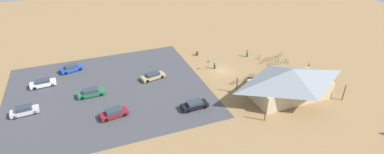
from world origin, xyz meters
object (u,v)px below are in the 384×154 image
object	(u,v)px
trash_bin	(197,54)
bicycle_black_yard_front	(246,80)
lot_sign	(208,64)
car_black_aisle_side	(195,105)
visitor_crossing_yard	(247,53)
bicycle_purple_edge_south	(235,82)
bicycle_green_yard_center	(268,59)
bicycle_green_near_sign	(277,63)
bicycle_silver_yard_right	(259,58)
bicycle_yellow_front_row	(270,64)
car_tan_inner_stall	(153,76)
bicycle_blue_lone_east	(286,61)
car_maroon_second_row	(114,113)
bicycle_teal_by_bin	(275,58)
bicycle_white_edge_north	(263,61)
visitor_by_pavilion	(215,65)
car_silver_near_entry	(24,110)
car_blue_by_curb	(71,68)
car_green_front_row	(91,92)
bike_pavilion	(291,81)
car_white_mid_lot	(43,83)
bicycle_orange_mid_cluster	(280,55)
bicycle_red_back_row	(252,76)

from	to	relation	value
trash_bin	bicycle_black_yard_front	size ratio (longest dim) A/B	0.55
lot_sign	bicycle_black_yard_front	xyz separation A→B (m)	(-4.86, 7.12, -1.02)
car_black_aisle_side	visitor_crossing_yard	distance (m)	23.96
trash_bin	bicycle_purple_edge_south	distance (m)	14.93
trash_bin	bicycle_green_yard_center	bearing A→B (deg)	147.50
bicycle_green_near_sign	bicycle_black_yard_front	bearing A→B (deg)	21.75
bicycle_silver_yard_right	car_black_aisle_side	size ratio (longest dim) A/B	0.32
bicycle_yellow_front_row	car_tan_inner_stall	size ratio (longest dim) A/B	0.36
bicycle_green_yard_center	bicycle_blue_lone_east	xyz separation A→B (m)	(-3.02, 2.32, -0.00)
bicycle_black_yard_front	car_maroon_second_row	xyz separation A→B (m)	(25.58, 2.27, 0.35)
bicycle_blue_lone_east	bicycle_black_yard_front	bearing A→B (deg)	17.19
bicycle_black_yard_front	car_tan_inner_stall	xyz separation A→B (m)	(16.55, -7.53, 0.32)
bicycle_teal_by_bin	car_tan_inner_stall	distance (m)	27.85
trash_bin	bicycle_white_edge_north	distance (m)	14.78
car_maroon_second_row	visitor_by_pavilion	distance (m)	24.17
car_maroon_second_row	car_black_aisle_side	bearing A→B (deg)	168.59
bicycle_white_edge_north	bicycle_green_yard_center	bearing A→B (deg)	-169.55
bicycle_yellow_front_row	car_silver_near_entry	world-z (taller)	car_silver_near_entry
car_maroon_second_row	visitor_crossing_yard	world-z (taller)	visitor_crossing_yard
bicycle_yellow_front_row	car_blue_by_curb	xyz separation A→B (m)	(39.61, -12.86, 0.38)
bicycle_green_yard_center	bicycle_yellow_front_row	size ratio (longest dim) A/B	1.00
car_green_front_row	car_maroon_second_row	distance (m)	8.35
bike_pavilion	bicycle_teal_by_bin	size ratio (longest dim) A/B	10.91
bicycle_teal_by_bin	bicycle_yellow_front_row	size ratio (longest dim) A/B	0.85
bicycle_yellow_front_row	trash_bin	bearing A→B (deg)	-40.75
bicycle_green_yard_center	bicycle_green_near_sign	size ratio (longest dim) A/B	1.05
bicycle_black_yard_front	bicycle_green_near_sign	xyz separation A→B (m)	(-10.02, -4.00, -0.01)
visitor_by_pavilion	car_tan_inner_stall	bearing A→B (deg)	-1.68
trash_bin	visitor_crossing_yard	bearing A→B (deg)	154.59
bicycle_white_edge_north	car_white_mid_lot	xyz separation A→B (m)	(44.16, -6.54, 0.39)
car_tan_inner_stall	visitor_by_pavilion	distance (m)	13.24
car_silver_near_entry	bicycle_yellow_front_row	bearing A→B (deg)	-179.57
bicycle_purple_edge_south	bicycle_silver_yard_right	xyz separation A→B (m)	(-10.51, -7.85, -0.03)
visitor_crossing_yard	bicycle_black_yard_front	bearing A→B (deg)	58.09
bicycle_yellow_front_row	bicycle_blue_lone_east	size ratio (longest dim) A/B	1.04
bicycle_black_yard_front	bicycle_white_edge_north	world-z (taller)	bicycle_black_yard_front
bicycle_teal_by_bin	car_black_aisle_side	xyz separation A→B (m)	(24.01, 11.07, 0.34)
bicycle_orange_mid_cluster	car_silver_near_entry	xyz separation A→B (m)	(52.01, 3.43, 0.39)
bicycle_purple_edge_south	car_white_mid_lot	size ratio (longest dim) A/B	0.38
lot_sign	bicycle_green_yard_center	size ratio (longest dim) A/B	1.24
bicycle_teal_by_bin	car_tan_inner_stall	bearing A→B (deg)	-2.74
bicycle_yellow_front_row	bicycle_silver_yard_right	distance (m)	3.71
trash_bin	bicycle_green_yard_center	xyz separation A→B (m)	(-13.50, 8.60, -0.05)
bicycle_black_yard_front	lot_sign	bearing A→B (deg)	-55.69
car_blue_by_curb	car_silver_near_entry	xyz separation A→B (m)	(7.59, 13.21, 0.02)
lot_sign	car_tan_inner_stall	distance (m)	11.73
bicycle_red_back_row	bicycle_green_near_sign	xyz separation A→B (m)	(-8.27, -3.23, -0.01)
bicycle_teal_by_bin	car_white_mid_lot	xyz separation A→B (m)	(47.76, -6.17, 0.35)
bicycle_red_back_row	bicycle_orange_mid_cluster	size ratio (longest dim) A/B	0.96
car_maroon_second_row	car_black_aisle_side	distance (m)	13.09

